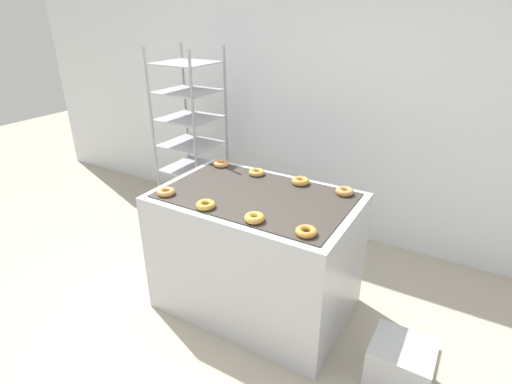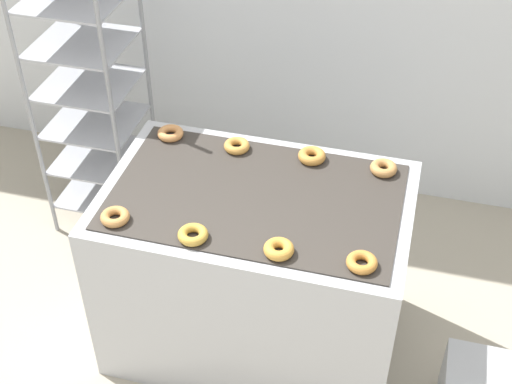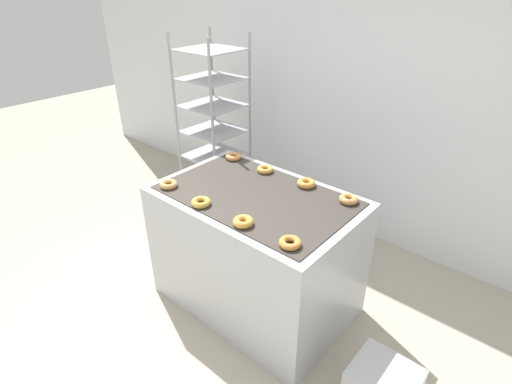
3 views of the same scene
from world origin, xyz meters
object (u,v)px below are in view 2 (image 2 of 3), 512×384
object	(u,v)px
donut_near_midright	(279,249)
donut_far_midleft	(237,146)
donut_near_left	(115,217)
donut_far_midright	(312,156)
donut_far_left	(171,133)
baking_rack_cart	(89,85)
fryer_machine	(256,270)
donut_near_midleft	(193,235)
donut_near_right	(362,262)
donut_far_right	(384,168)

from	to	relation	value
donut_near_midright	donut_far_midleft	xyz separation A→B (m)	(-0.36, 0.65, -0.00)
donut_near_left	donut_far_midright	size ratio (longest dim) A/B	0.95
donut_near_left	donut_far_left	world-z (taller)	same
donut_far_midleft	donut_near_left	bearing A→B (deg)	-119.61
donut_far_left	donut_far_midright	distance (m)	0.71
baking_rack_cart	donut_far_left	xyz separation A→B (m)	(0.62, -0.38, 0.04)
donut_near_left	baking_rack_cart	bearing A→B (deg)	120.64
fryer_machine	donut_near_midleft	size ratio (longest dim) A/B	10.86
fryer_machine	donut_near_left	xyz separation A→B (m)	(-0.54, -0.31, 0.50)
donut_far_midright	fryer_machine	bearing A→B (deg)	-119.85
donut_near_right	baking_rack_cart	bearing A→B (deg)	148.21
fryer_machine	donut_near_midright	bearing A→B (deg)	-61.01
baking_rack_cart	donut_near_midright	world-z (taller)	baking_rack_cart
donut_far_left	donut_far_midleft	size ratio (longest dim) A/B	1.03
donut_near_midright	donut_far_midleft	size ratio (longest dim) A/B	1.00
donut_near_midright	donut_near_right	bearing A→B (deg)	2.37
donut_near_midleft	donut_near_right	size ratio (longest dim) A/B	1.01
donut_near_midleft	donut_far_midleft	size ratio (longest dim) A/B	1.02
baking_rack_cart	donut_far_left	size ratio (longest dim) A/B	14.20
donut_near_left	donut_far_right	size ratio (longest dim) A/B	1.00
donut_far_left	donut_far_midright	size ratio (longest dim) A/B	0.98
donut_far_midleft	donut_far_left	bearing A→B (deg)	177.13
donut_near_midright	fryer_machine	bearing A→B (deg)	118.99
donut_far_right	donut_near_midright	bearing A→B (deg)	-117.86
donut_near_left	donut_near_midright	size ratio (longest dim) A/B	1.00
fryer_machine	donut_far_midright	bearing A→B (deg)	60.15
donut_far_midright	donut_far_right	bearing A→B (deg)	-1.14
donut_far_left	donut_near_midright	bearing A→B (deg)	-43.10
donut_far_midleft	donut_far_midright	bearing A→B (deg)	1.56
donut_near_midleft	donut_near_midright	size ratio (longest dim) A/B	1.02
baking_rack_cart	donut_far_right	size ratio (longest dim) A/B	14.55
donut_near_midright	donut_far_midleft	bearing A→B (deg)	119.34
baking_rack_cart	fryer_machine	bearing A→B (deg)	-31.97
fryer_machine	donut_near_midleft	distance (m)	0.62
fryer_machine	donut_near_midright	world-z (taller)	donut_near_midright
donut_near_midright	donut_far_right	world-z (taller)	donut_near_midright
baking_rack_cart	donut_far_midleft	bearing A→B (deg)	-22.52
donut_near_midleft	donut_far_midleft	xyz separation A→B (m)	(0.00, 0.65, 0.00)
donut_near_left	donut_near_midright	distance (m)	0.72
fryer_machine	donut_near_midright	distance (m)	0.62
baking_rack_cart	donut_far_midleft	xyz separation A→B (m)	(0.97, -0.40, 0.04)
donut_near_right	donut_far_right	bearing A→B (deg)	89.31
fryer_machine	donut_near_right	world-z (taller)	donut_near_right
baking_rack_cart	donut_near_right	bearing A→B (deg)	-31.79
donut_near_midleft	donut_far_left	xyz separation A→B (m)	(-0.34, 0.67, 0.00)
fryer_machine	donut_far_left	xyz separation A→B (m)	(-0.53, 0.33, 0.50)
donut_near_right	donut_far_left	world-z (taller)	same
donut_near_midright	donut_far_midleft	world-z (taller)	donut_near_midright
donut_near_midright	donut_far_left	xyz separation A→B (m)	(-0.71, 0.66, -0.00)
fryer_machine	donut_near_midleft	world-z (taller)	donut_near_midleft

